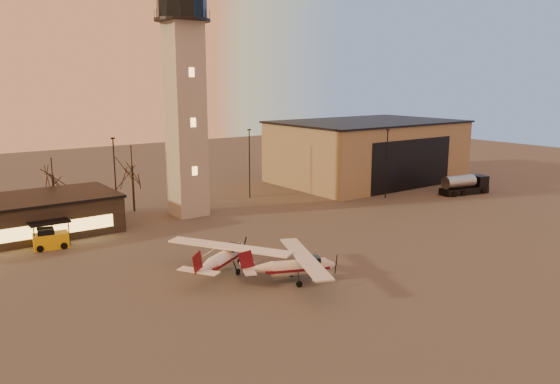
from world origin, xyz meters
name	(u,v)px	position (x,y,z in m)	size (l,w,h in m)	color
ground	(348,283)	(0.00, 0.00, 0.00)	(220.00, 220.00, 0.00)	#44413F
control_tower	(185,86)	(0.00, 30.00, 16.33)	(6.80, 6.80, 32.60)	#9F9C96
hangar	(367,151)	(36.00, 33.98, 5.15)	(30.60, 20.60, 10.30)	#927E5F
light_poles	(188,172)	(0.50, 31.00, 5.41)	(58.50, 12.25, 10.14)	black
tree_row	(56,170)	(-13.70, 39.16, 5.94)	(37.20, 9.20, 8.80)	black
cessna_front	(300,269)	(-3.16, 2.69, 1.08)	(9.22, 11.14, 3.16)	silver
cessna_rear	(227,259)	(-6.98, 8.62, 1.14)	(9.64, 11.19, 3.34)	white
fuel_truck	(464,186)	(39.97, 17.03, 1.16)	(8.24, 3.87, 2.95)	black
service_cart	(50,240)	(-18.15, 25.44, 0.82)	(3.64, 2.60, 2.15)	yellow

